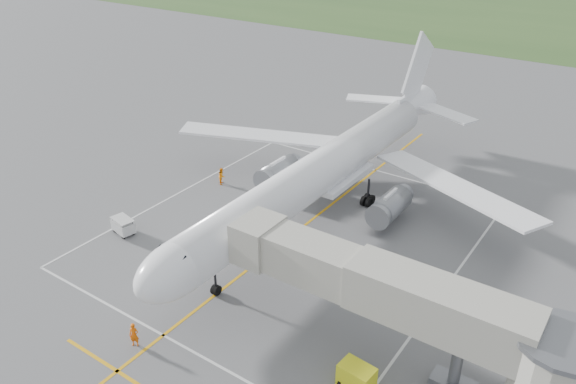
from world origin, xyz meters
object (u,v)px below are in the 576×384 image
Objects in this scene: jet_bridge at (425,316)px; ramp_worker_nose at (134,335)px; gpu_unit at (356,377)px; ramp_worker_wing at (222,176)px; airliner at (323,170)px; baggage_cart at (123,226)px.

ramp_worker_nose is at bearing -153.59° from jet_bridge.
jet_bridge reaches higher than ramp_worker_nose.
gpu_unit is 29.79m from ramp_worker_wing.
airliner is at bearing 132.39° from gpu_unit.
baggage_cart is 1.34× the size of ramp_worker_nose.
ramp_worker_nose is (11.69, -9.12, 0.12)m from baggage_cart.
baggage_cart is at bearing 112.44° from ramp_worker_nose.
airliner is 20.75× the size of gpu_unit.
ramp_worker_nose is (-13.87, -5.21, 0.09)m from gpu_unit.
gpu_unit is at bearing -52.93° from airliner.
baggage_cart is 1.34× the size of ramp_worker_wing.
baggage_cart is at bearing 176.62° from gpu_unit.
jet_bridge is 18.88m from ramp_worker_nose.
ramp_worker_nose is 1.00× the size of ramp_worker_wing.
ramp_worker_nose is 24.28m from ramp_worker_wing.
jet_bridge is (15.72, -14.25, 0.35)m from airliner.
jet_bridge is 10.38× the size of gpu_unit.
gpu_unit is at bearing -131.70° from jet_bridge.
airliner reaches higher than gpu_unit.
airliner is 21.22m from jet_bridge.
jet_bridge is 13.29× the size of ramp_worker_wing.
baggage_cart is 14.83m from ramp_worker_nose.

